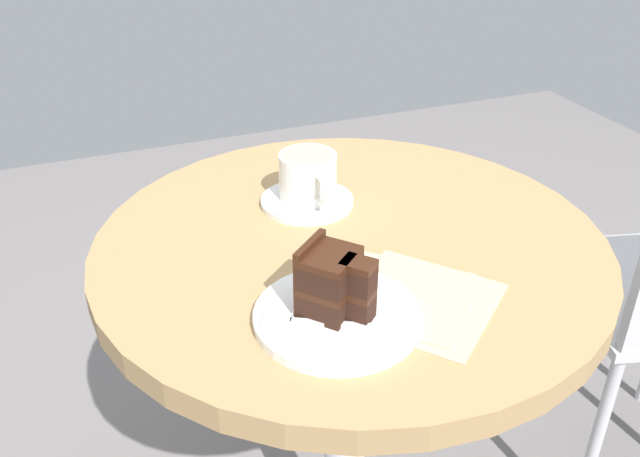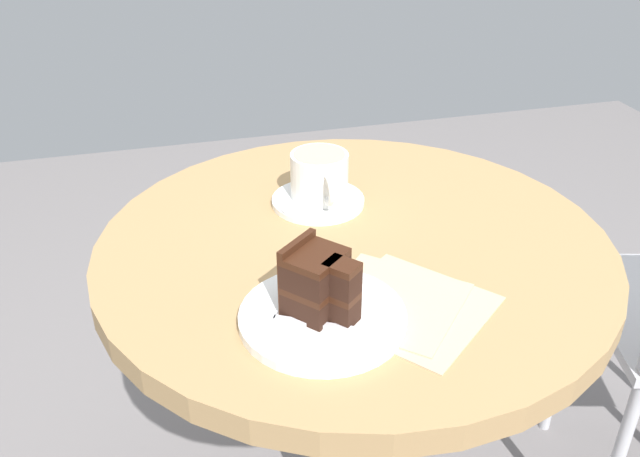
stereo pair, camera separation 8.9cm
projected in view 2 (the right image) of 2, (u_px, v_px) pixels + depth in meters
cafe_table at (352, 313)px, 1.01m from camera, size 0.72×0.72×0.75m
saucer at (318, 201)px, 1.03m from camera, size 0.14×0.14×0.01m
coffee_cup at (320, 175)px, 1.01m from camera, size 0.12×0.09×0.07m
teaspoon at (306, 208)px, 1.00m from camera, size 0.03×0.10×0.00m
cake_plate at (323, 317)px, 0.78m from camera, size 0.19×0.19×0.01m
cake_slice at (318, 283)px, 0.76m from camera, size 0.09×0.09×0.08m
fork at (290, 320)px, 0.76m from camera, size 0.08×0.12×0.00m
napkin at (404, 304)px, 0.81m from camera, size 0.24×0.24×0.00m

